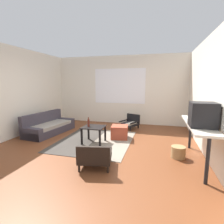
{
  "coord_description": "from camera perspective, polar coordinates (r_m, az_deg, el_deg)",
  "views": [
    {
      "loc": [
        1.56,
        -3.95,
        1.62
      ],
      "look_at": [
        0.25,
        0.94,
        0.79
      ],
      "focal_mm": 28.23,
      "sensor_mm": 36.0,
      "label": 1
    }
  ],
  "objects": [
    {
      "name": "ground_plane",
      "position": [
        4.55,
        -6.22,
        -11.65
      ],
      "size": [
        7.8,
        7.8,
        0.0
      ],
      "primitive_type": "plane",
      "color": "brown"
    },
    {
      "name": "side_wall_left",
      "position": [
        6.0,
        -29.86,
        5.47
      ],
      "size": [
        0.12,
        6.6,
        2.7
      ],
      "primitive_type": "cube",
      "color": "silver",
      "rests_on": "ground"
    },
    {
      "name": "far_wall_with_window",
      "position": [
        7.19,
        2.52,
        7.14
      ],
      "size": [
        5.6,
        0.13,
        2.7
      ],
      "color": "silver",
      "rests_on": "ground"
    },
    {
      "name": "glass_bottle",
      "position": [
        4.82,
        -7.62,
        -3.47
      ],
      "size": [
        0.06,
        0.06,
        0.26
      ],
      "color": "#5B2319",
      "rests_on": "coffee_table"
    },
    {
      "name": "couch",
      "position": [
        6.16,
        -19.84,
        -4.49
      ],
      "size": [
        0.94,
        1.82,
        0.67
      ],
      "color": "#38333D",
      "rests_on": "ground"
    },
    {
      "name": "wicker_basket",
      "position": [
        4.22,
        20.65,
        -12.06
      ],
      "size": [
        0.31,
        0.31,
        0.26
      ],
      "primitive_type": "cylinder",
      "color": "#9E7A4C",
      "rests_on": "ground"
    },
    {
      "name": "ottoman_orange",
      "position": [
        5.25,
        2.46,
        -6.51
      ],
      "size": [
        0.53,
        0.53,
        0.39
      ],
      "primitive_type": "cube",
      "rotation": [
        0.0,
        0.0,
        0.14
      ],
      "color": "#993D28",
      "rests_on": "ground"
    },
    {
      "name": "crt_television",
      "position": [
        3.64,
        27.3,
        -0.77
      ],
      "size": [
        0.44,
        0.44,
        0.45
      ],
      "color": "black",
      "rests_on": "console_shelf"
    },
    {
      "name": "armchair_by_window",
      "position": [
        6.44,
        5.99,
        -3.33
      ],
      "size": [
        0.72,
        0.75,
        0.5
      ],
      "color": "black",
      "rests_on": "ground"
    },
    {
      "name": "side_wall_right",
      "position": [
        4.4,
        29.57,
        4.54
      ],
      "size": [
        0.12,
        6.6,
        2.7
      ],
      "primitive_type": "cube",
      "color": "silver",
      "rests_on": "ground"
    },
    {
      "name": "clay_vase",
      "position": [
        4.2,
        25.64,
        -0.91
      ],
      "size": [
        0.21,
        0.21,
        0.32
      ],
      "color": "brown",
      "rests_on": "console_shelf"
    },
    {
      "name": "area_rug",
      "position": [
        5.09,
        -5.46,
        -9.25
      ],
      "size": [
        2.0,
        2.37,
        0.01
      ],
      "color": "#38332D",
      "rests_on": "ground"
    },
    {
      "name": "coffee_table",
      "position": [
        4.85,
        -5.93,
        -5.79
      ],
      "size": [
        0.59,
        0.55,
        0.46
      ],
      "color": "black",
      "rests_on": "ground"
    },
    {
      "name": "armchair_striped_foreground",
      "position": [
        3.52,
        -5.57,
        -14.1
      ],
      "size": [
        0.72,
        0.7,
        0.5
      ],
      "color": "black",
      "rests_on": "ground"
    },
    {
      "name": "console_shelf",
      "position": [
        3.97,
        26.16,
        -4.49
      ],
      "size": [
        0.44,
        1.79,
        0.83
      ],
      "color": "beige",
      "rests_on": "ground"
    }
  ]
}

